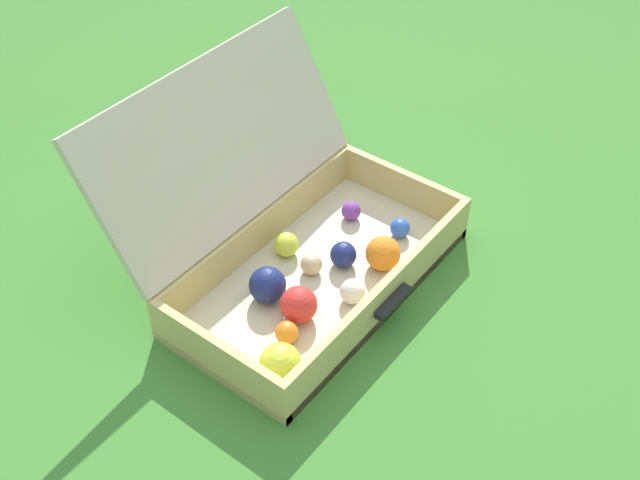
# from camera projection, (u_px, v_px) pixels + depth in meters

# --- Properties ---
(ground_plane) EXTENTS (16.00, 16.00, 0.00)m
(ground_plane) POSITION_uv_depth(u_px,v_px,m) (315.00, 264.00, 1.81)
(ground_plane) COLOR #3D7A2D
(open_suitcase) EXTENTS (0.68, 0.56, 0.43)m
(open_suitcase) POSITION_uv_depth(u_px,v_px,m) (294.00, 242.00, 1.72)
(open_suitcase) COLOR beige
(open_suitcase) RESTS_ON ground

